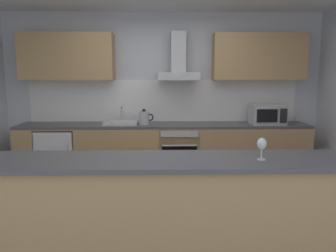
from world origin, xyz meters
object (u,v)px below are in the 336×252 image
kettle (144,118)px  range_hood (178,65)px  refrigerator (59,155)px  oven (178,153)px  microwave (267,114)px  wine_glass (262,145)px  sink (121,122)px

kettle → range_hood: (0.52, 0.16, 0.78)m
refrigerator → range_hood: range_hood is taller
refrigerator → range_hood: (1.82, 0.13, 1.36)m
oven → microwave: microwave is taller
oven → wine_glass: size_ratio=4.50×
microwave → sink: size_ratio=1.00×
sink → range_hood: bearing=7.8°
sink → wine_glass: bearing=-59.9°
oven → range_hood: range_hood is taller
microwave → sink: bearing=179.0°
refrigerator → sink: sink is taller
oven → sink: sink is taller
sink → wine_glass: sink is taller
refrigerator → sink: 1.07m
microwave → wine_glass: (-0.80, -2.39, 0.04)m
refrigerator → range_hood: 2.27m
oven → refrigerator: (-1.82, -0.00, -0.03)m
oven → wine_glass: 2.56m
range_hood → wine_glass: (0.54, -2.55, -0.70)m
refrigerator → microwave: (3.16, -0.03, 0.62)m
kettle → range_hood: range_hood is taller
refrigerator → microwave: 3.22m
microwave → sink: 2.21m
oven → refrigerator: bearing=-179.9°
microwave → kettle: microwave is taller
sink → wine_glass: (1.41, -2.43, 0.16)m
sink → kettle: size_ratio=1.73×
oven → range_hood: size_ratio=1.11×
microwave → sink: microwave is taller
sink → wine_glass: 2.81m
range_hood → microwave: bearing=-6.7°
sink → refrigerator: bearing=-179.2°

